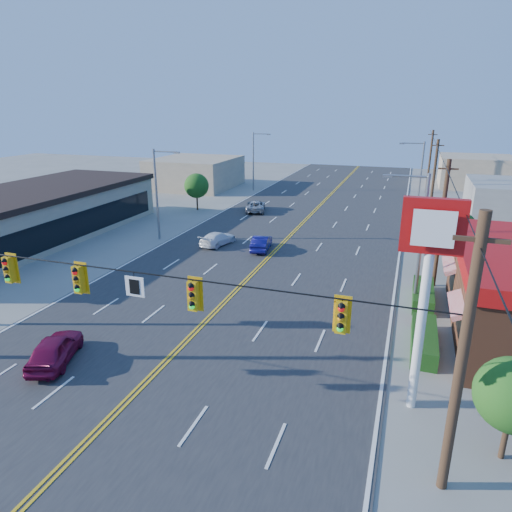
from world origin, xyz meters
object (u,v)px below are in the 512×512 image
(signal_span, at_px, (105,296))
(car_magenta, at_px, (55,350))
(kfc_pylon, at_px, (428,265))
(car_silver, at_px, (256,206))
(car_blue, at_px, (261,243))
(car_white, at_px, (218,239))

(signal_span, bearing_deg, car_magenta, 157.20)
(kfc_pylon, bearing_deg, car_silver, 119.01)
(car_blue, distance_m, car_white, 4.01)
(car_magenta, bearing_deg, car_white, -109.35)
(car_white, bearing_deg, kfc_pylon, 145.53)
(car_white, bearing_deg, car_silver, -71.81)
(car_silver, bearing_deg, car_blue, 95.32)
(kfc_pylon, xyz_separation_m, car_blue, (-12.18, 17.70, -5.43))
(car_magenta, distance_m, car_silver, 33.26)
(signal_span, distance_m, car_silver, 36.03)
(kfc_pylon, height_order, car_silver, kfc_pylon)
(car_magenta, relative_size, car_blue, 1.06)
(car_blue, bearing_deg, signal_span, 84.50)
(signal_span, height_order, car_white, signal_span)
(car_blue, relative_size, car_white, 0.96)
(signal_span, xyz_separation_m, kfc_pylon, (11.12, 4.00, 1.16))
(kfc_pylon, xyz_separation_m, car_white, (-16.18, 17.85, -5.48))
(car_blue, bearing_deg, car_magenta, 71.07)
(car_magenta, bearing_deg, kfc_pylon, 166.95)
(kfc_pylon, distance_m, car_blue, 22.16)
(car_magenta, bearing_deg, signal_span, 136.97)
(signal_span, height_order, kfc_pylon, signal_span)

